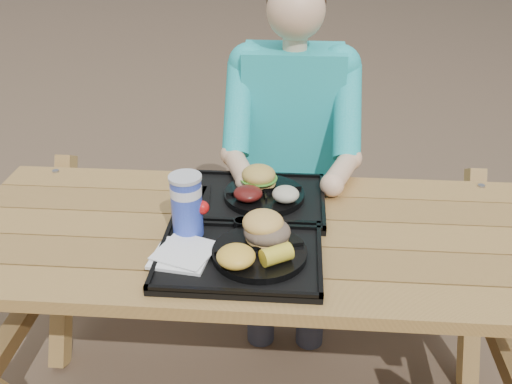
{
  "coord_description": "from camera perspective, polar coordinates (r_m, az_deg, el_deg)",
  "views": [
    {
      "loc": [
        0.11,
        -1.44,
        1.67
      ],
      "look_at": [
        0.0,
        0.0,
        0.88
      ],
      "focal_mm": 40.0,
      "sensor_mm": 36.0,
      "label": 1
    }
  ],
  "objects": [
    {
      "name": "picnic_table",
      "position": [
        1.94,
        0.0,
        -13.21
      ],
      "size": [
        1.8,
        1.49,
        0.75
      ],
      "primitive_type": null,
      "color": "#999999",
      "rests_on": "ground"
    },
    {
      "name": "tray_near",
      "position": [
        1.58,
        -1.64,
        -6.51
      ],
      "size": [
        0.45,
        0.35,
        0.02
      ],
      "primitive_type": "cube",
      "color": "black",
      "rests_on": "picnic_table"
    },
    {
      "name": "tray_far",
      "position": [
        1.84,
        -0.13,
        -0.95
      ],
      "size": [
        0.45,
        0.35,
        0.02
      ],
      "primitive_type": "cube",
      "color": "black",
      "rests_on": "picnic_table"
    },
    {
      "name": "plate_near",
      "position": [
        1.56,
        0.35,
        -6.11
      ],
      "size": [
        0.26,
        0.26,
        0.02
      ],
      "primitive_type": "cylinder",
      "color": "black",
      "rests_on": "tray_near"
    },
    {
      "name": "plate_far",
      "position": [
        1.84,
        0.82,
        -0.29
      ],
      "size": [
        0.26,
        0.26,
        0.02
      ],
      "primitive_type": "cylinder",
      "color": "black",
      "rests_on": "tray_far"
    },
    {
      "name": "napkin_stack",
      "position": [
        1.57,
        -7.46,
        -6.18
      ],
      "size": [
        0.17,
        0.17,
        0.02
      ],
      "primitive_type": "cube",
      "rotation": [
        0.0,
        0.0,
        -0.13
      ],
      "color": "white",
      "rests_on": "tray_near"
    },
    {
      "name": "soda_cup",
      "position": [
        1.63,
        -6.93,
        -1.5
      ],
      "size": [
        0.09,
        0.09,
        0.18
      ],
      "primitive_type": "cylinder",
      "color": "#1832B4",
      "rests_on": "tray_near"
    },
    {
      "name": "condiment_bbq",
      "position": [
        1.68,
        -1.46,
        -3.21
      ],
      "size": [
        0.05,
        0.05,
        0.03
      ],
      "primitive_type": "cylinder",
      "color": "#310505",
      "rests_on": "tray_near"
    },
    {
      "name": "condiment_mustard",
      "position": [
        1.66,
        1.19,
        -3.52
      ],
      "size": [
        0.05,
        0.05,
        0.03
      ],
      "primitive_type": "cylinder",
      "color": "gold",
      "rests_on": "tray_near"
    },
    {
      "name": "sandwich",
      "position": [
        1.56,
        1.14,
        -2.83
      ],
      "size": [
        0.12,
        0.12,
        0.13
      ],
      "primitive_type": null,
      "color": "#EBAF53",
      "rests_on": "plate_near"
    },
    {
      "name": "mac_cheese",
      "position": [
        1.49,
        -2.01,
        -6.45
      ],
      "size": [
        0.1,
        0.1,
        0.05
      ],
      "primitive_type": "ellipsoid",
      "color": "yellow",
      "rests_on": "plate_near"
    },
    {
      "name": "corn_cob",
      "position": [
        1.5,
        2.06,
        -6.27
      ],
      "size": [
        0.11,
        0.11,
        0.05
      ],
      "primitive_type": null,
      "rotation": [
        0.0,
        0.0,
        0.56
      ],
      "color": "yellow",
      "rests_on": "plate_near"
    },
    {
      "name": "cutlery_far",
      "position": [
        1.85,
        -5.02,
        -0.41
      ],
      "size": [
        0.04,
        0.15,
        0.01
      ],
      "primitive_type": "cube",
      "rotation": [
        0.0,
        0.0,
        0.11
      ],
      "color": "black",
      "rests_on": "tray_far"
    },
    {
      "name": "burger",
      "position": [
        1.86,
        0.26,
        2.13
      ],
      "size": [
        0.11,
        0.11,
        0.1
      ],
      "primitive_type": null,
      "color": "gold",
      "rests_on": "plate_far"
    },
    {
      "name": "baked_beans",
      "position": [
        1.78,
        -0.81,
        -0.14
      ],
      "size": [
        0.09,
        0.09,
        0.04
      ],
      "primitive_type": "ellipsoid",
      "color": "#561311",
      "rests_on": "plate_far"
    },
    {
      "name": "potato_salad",
      "position": [
        1.78,
        2.98,
        -0.22
      ],
      "size": [
        0.09,
        0.09,
        0.05
      ],
      "primitive_type": "ellipsoid",
      "color": "beige",
      "rests_on": "plate_far"
    },
    {
      "name": "diner",
      "position": [
        2.33,
        3.5,
        2.3
      ],
      "size": [
        0.48,
        0.84,
        1.28
      ],
      "primitive_type": null,
      "color": "#1A86B7",
      "rests_on": "ground"
    }
  ]
}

